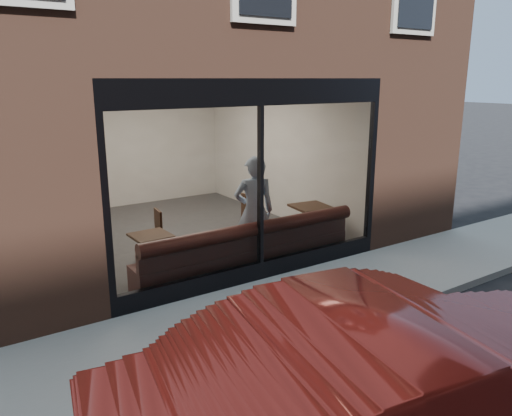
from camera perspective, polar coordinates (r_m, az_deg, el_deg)
ground at (r=6.86m, az=10.43°, el=-13.47°), size 120.00×120.00×0.00m
sidewalk_near at (r=7.52m, az=5.07°, el=-10.59°), size 40.00×2.00×0.01m
kerb_near at (r=6.80m, az=10.76°, el=-13.18°), size 40.00×0.10×0.12m
host_building_pier_right at (r=14.77m, az=-0.43°, el=8.38°), size 2.50×12.00×3.20m
host_building_backfill at (r=15.95m, az=-18.06°, el=8.14°), size 5.00×6.00×3.20m
cafe_floor at (r=10.71m, az=-8.42°, el=-2.83°), size 6.00×6.00×0.00m
cafe_ceiling at (r=10.22m, az=-9.10°, el=14.38°), size 6.00×6.00×0.00m
cafe_wall_back at (r=13.10m, az=-14.37°, el=7.14°), size 5.00×0.00×5.00m
cafe_wall_left at (r=9.58m, az=-22.36°, el=3.90°), size 0.00×6.00×6.00m
cafe_wall_right at (r=11.61m, az=2.51°, el=6.67°), size 0.00×6.00×6.00m
storefront_kick at (r=8.23m, az=0.49°, el=-7.13°), size 5.00×0.10×0.30m
storefront_header at (r=7.65m, az=0.54°, el=13.11°), size 5.00×0.10×0.40m
storefront_mullion at (r=7.82m, az=0.51°, el=2.44°), size 0.06×0.10×2.50m
storefront_glass at (r=7.80m, az=0.64°, el=2.40°), size 4.80×0.00×4.80m
banquette at (r=8.52m, az=-1.03°, el=-5.83°), size 4.00×0.55×0.45m
person at (r=8.63m, az=-0.22°, el=-0.39°), size 0.82×0.67×1.93m
cafe_table_left at (r=8.23m, az=-11.94°, el=-3.11°), size 0.62×0.62×0.04m
cafe_table_right at (r=9.91m, az=6.28°, el=0.14°), size 0.77×0.77×0.04m
cafe_chair_left at (r=9.12m, az=-12.10°, el=-4.67°), size 0.40×0.40×0.03m
cafe_chair_right at (r=9.99m, az=-1.32°, el=-2.63°), size 0.59×0.59×0.04m
wall_poster at (r=8.40m, az=-20.43°, el=3.33°), size 0.02×0.66×0.89m
parked_car at (r=4.28m, az=17.53°, el=-20.16°), size 5.11×2.53×1.61m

